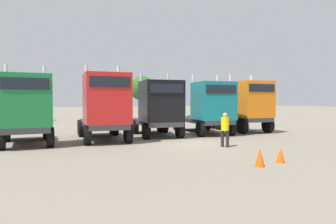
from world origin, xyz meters
name	(u,v)px	position (x,y,z in m)	size (l,w,h in m)	color
ground	(191,144)	(0.00, 0.00, 0.00)	(200.00, 200.00, 0.00)	gray
semi_truck_green	(26,109)	(-8.06, 3.23, 1.94)	(2.75, 5.77, 4.30)	#333338
semi_truck_red	(105,107)	(-3.92, 3.13, 2.02)	(3.23, 6.67, 4.48)	#333338
semi_truck_black	(159,108)	(-0.17, 3.85, 1.91)	(3.32, 5.95, 4.22)	#333338
semi_truck_teal	(209,108)	(3.60, 3.64, 1.88)	(3.52, 6.70, 4.22)	#333338
semi_truck_orange	(247,106)	(7.15, 3.81, 2.00)	(3.15, 6.00, 4.38)	#333338
visitor_in_hivis	(225,127)	(1.03, -1.68, 1.02)	(0.55, 0.55, 1.76)	black
traffic_cone_mid	(281,155)	(0.48, -5.93, 0.28)	(0.36, 0.36, 0.57)	#F2590C
traffic_cone_far	(260,157)	(-0.72, -6.12, 0.34)	(0.36, 0.36, 0.69)	#F2590C
oak_far_left	(21,87)	(-7.88, 24.39, 3.86)	(3.11, 3.11, 5.45)	#4C3823
oak_far_centre	(94,92)	(0.44, 24.88, 3.41)	(2.84, 2.84, 4.86)	#4C3823
oak_far_right	(142,88)	(6.64, 24.17, 3.98)	(3.28, 3.28, 5.65)	#4C3823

